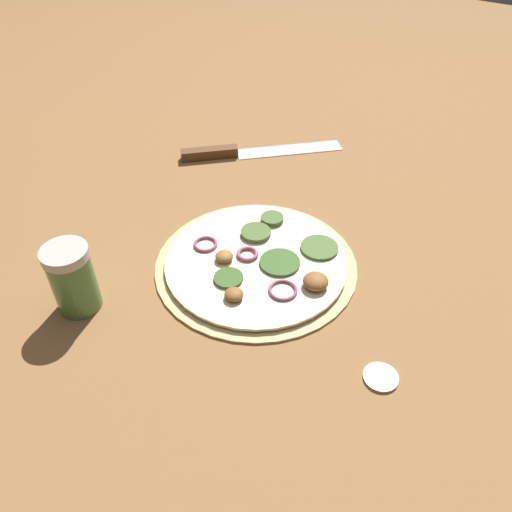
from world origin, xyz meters
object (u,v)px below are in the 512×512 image
knife (236,152)px  loose_cap (381,376)px  pizza (258,262)px  spice_jar (73,279)px

knife → loose_cap: knife is taller
pizza → spice_jar: (0.14, 0.18, 0.04)m
pizza → knife: bearing=-48.8°
spice_jar → knife: bearing=-82.6°
pizza → loose_cap: (-0.21, 0.08, -0.00)m
spice_jar → loose_cap: bearing=-163.2°
spice_jar → pizza: bearing=-127.8°
loose_cap → spice_jar: bearing=16.8°
pizza → spice_jar: bearing=52.2°
pizza → loose_cap: bearing=160.1°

